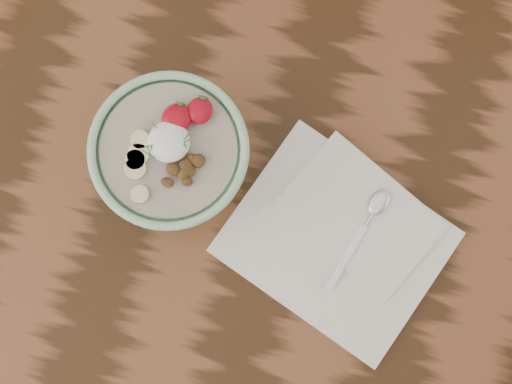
% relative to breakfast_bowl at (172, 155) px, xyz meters
% --- Properties ---
extents(table, '(1.60, 0.90, 0.75)m').
position_rel_breakfast_bowl_xyz_m(table, '(-0.05, -0.01, -0.16)').
color(table, black).
rests_on(table, ground).
extents(breakfast_bowl, '(0.21, 0.21, 0.14)m').
position_rel_breakfast_bowl_xyz_m(breakfast_bowl, '(0.00, 0.00, 0.00)').
color(breakfast_bowl, '#96CAA0').
rests_on(breakfast_bowl, table).
extents(napkin, '(0.35, 0.31, 0.02)m').
position_rel_breakfast_bowl_xyz_m(napkin, '(0.25, -0.04, -0.06)').
color(napkin, white).
rests_on(napkin, table).
extents(spoon, '(0.06, 0.16, 0.01)m').
position_rel_breakfast_bowl_xyz_m(spoon, '(0.29, -0.00, -0.05)').
color(spoon, silver).
rests_on(spoon, napkin).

